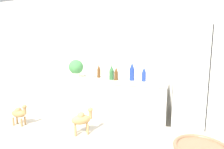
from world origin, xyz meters
TOP-DOWN VIEW (x-y plane):
  - wall_back at (0.00, 2.73)m, footprint 8.00×0.06m
  - back_counter at (-0.42, 2.40)m, footprint 1.85×0.63m
  - refrigerator at (0.99, 2.32)m, footprint 0.85×0.75m
  - potted_plant at (-1.17, 2.35)m, footprint 0.27×0.27m
  - paper_towel_roll at (-0.90, 2.36)m, footprint 0.12×0.12m
  - back_bottle_0 at (-0.46, 2.35)m, footprint 0.08×0.08m
  - back_bottle_1 at (-0.37, 2.33)m, footprint 0.07×0.07m
  - back_bottle_2 at (0.10, 2.38)m, footprint 0.07×0.07m
  - back_bottle_3 at (-0.76, 2.49)m, footprint 0.06×0.06m
  - back_bottle_4 at (-0.10, 2.40)m, footprint 0.08×0.08m
  - camel_figurine at (-0.41, 0.33)m, footprint 0.12×0.06m
  - camel_figurine_second at (0.04, 0.36)m, footprint 0.13×0.11m

SIDE VIEW (x-z plane):
  - back_counter at x=-0.42m, z-range 0.00..0.93m
  - refrigerator at x=0.99m, z-range 0.00..1.80m
  - back_bottle_1 at x=-0.37m, z-range 0.92..1.15m
  - camel_figurine at x=-0.41m, z-range 0.97..1.11m
  - back_bottle_2 at x=0.10m, z-range 0.92..1.16m
  - back_bottle_3 at x=-0.76m, z-range 0.92..1.17m
  - back_bottle_0 at x=-0.46m, z-range 0.92..1.18m
  - camel_figurine_second at x=0.04m, z-range 0.97..1.13m
  - paper_towel_roll at x=-0.90m, z-range 0.93..1.19m
  - back_bottle_4 at x=-0.10m, z-range 0.92..1.23m
  - potted_plant at x=-1.17m, z-range 0.94..1.28m
  - wall_back at x=0.00m, z-range 0.00..2.55m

